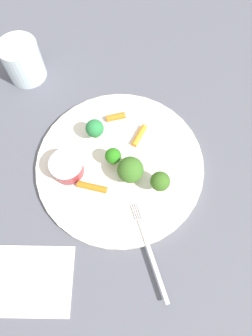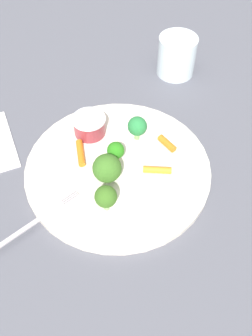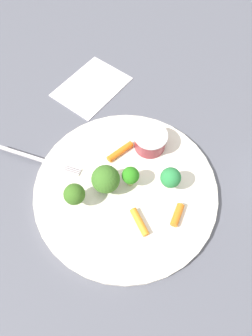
{
  "view_description": "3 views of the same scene",
  "coord_description": "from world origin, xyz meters",
  "px_view_note": "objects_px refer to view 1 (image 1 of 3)",
  "views": [
    {
      "loc": [
        -0.04,
        0.21,
        0.51
      ],
      "look_at": [
        -0.01,
        0.01,
        0.02
      ],
      "focal_mm": 31.3,
      "sensor_mm": 36.0,
      "label": 1
    },
    {
      "loc": [
        -0.38,
        0.09,
        0.5
      ],
      "look_at": [
        -0.02,
        -0.01,
        0.02
      ],
      "focal_mm": 39.92,
      "sensor_mm": 36.0,
      "label": 2
    },
    {
      "loc": [
        -0.14,
        -0.14,
        0.45
      ],
      "look_at": [
        0.02,
        0.02,
        0.03
      ],
      "focal_mm": 30.81,
      "sensor_mm": 36.0,
      "label": 3
    }
  ],
  "objects_px": {
    "sauce_cup": "(67,167)",
    "broccoli_floret_3": "(95,129)",
    "broccoli_floret_2": "(130,170)",
    "carrot_stick_2": "(116,117)",
    "carrot_stick_0": "(92,187)",
    "broccoli_floret_0": "(113,154)",
    "napkin": "(27,280)",
    "drinking_glass": "(23,61)",
    "plate": "(120,164)",
    "fork": "(149,249)",
    "carrot_stick_1": "(139,136)",
    "broccoli_floret_1": "(160,181)"
  },
  "relations": [
    {
      "from": "carrot_stick_2",
      "to": "drinking_glass",
      "type": "xyz_separation_m",
      "value": [
        0.21,
        -0.09,
        0.02
      ]
    },
    {
      "from": "carrot_stick_0",
      "to": "fork",
      "type": "relative_size",
      "value": 0.35
    },
    {
      "from": "sauce_cup",
      "to": "broccoli_floret_3",
      "type": "distance_m",
      "value": 0.09
    },
    {
      "from": "drinking_glass",
      "to": "sauce_cup",
      "type": "bearing_deg",
      "value": 122.66
    },
    {
      "from": "sauce_cup",
      "to": "broccoli_floret_2",
      "type": "height_order",
      "value": "broccoli_floret_2"
    },
    {
      "from": "sauce_cup",
      "to": "fork",
      "type": "height_order",
      "value": "sauce_cup"
    },
    {
      "from": "carrot_stick_1",
      "to": "broccoli_floret_3",
      "type": "bearing_deg",
      "value": 7.22
    },
    {
      "from": "broccoli_floret_0",
      "to": "carrot_stick_2",
      "type": "xyz_separation_m",
      "value": [
        0.01,
        -0.09,
        -0.02
      ]
    },
    {
      "from": "sauce_cup",
      "to": "broccoli_floret_3",
      "type": "bearing_deg",
      "value": -115.63
    },
    {
      "from": "broccoli_floret_0",
      "to": "carrot_stick_2",
      "type": "height_order",
      "value": "broccoli_floret_0"
    },
    {
      "from": "carrot_stick_2",
      "to": "carrot_stick_0",
      "type": "bearing_deg",
      "value": 82.61
    },
    {
      "from": "broccoli_floret_3",
      "to": "drinking_glass",
      "type": "height_order",
      "value": "drinking_glass"
    },
    {
      "from": "broccoli_floret_1",
      "to": "carrot_stick_1",
      "type": "height_order",
      "value": "broccoli_floret_1"
    },
    {
      "from": "fork",
      "to": "carrot_stick_2",
      "type": "bearing_deg",
      "value": -69.07
    },
    {
      "from": "sauce_cup",
      "to": "broccoli_floret_3",
      "type": "height_order",
      "value": "broccoli_floret_3"
    },
    {
      "from": "plate",
      "to": "broccoli_floret_3",
      "type": "xyz_separation_m",
      "value": [
        0.05,
        -0.05,
        0.04
      ]
    },
    {
      "from": "broccoli_floret_1",
      "to": "carrot_stick_2",
      "type": "distance_m",
      "value": 0.17
    },
    {
      "from": "drinking_glass",
      "to": "napkin",
      "type": "xyz_separation_m",
      "value": [
        -0.11,
        0.41,
        -0.04
      ]
    },
    {
      "from": "sauce_cup",
      "to": "broccoli_floret_0",
      "type": "xyz_separation_m",
      "value": [
        -0.08,
        -0.03,
        0.01
      ]
    },
    {
      "from": "napkin",
      "to": "broccoli_floret_3",
      "type": "bearing_deg",
      "value": -103.76
    },
    {
      "from": "plate",
      "to": "napkin",
      "type": "bearing_deg",
      "value": 61.62
    },
    {
      "from": "drinking_glass",
      "to": "carrot_stick_0",
      "type": "bearing_deg",
      "value": 127.69
    },
    {
      "from": "broccoli_floret_3",
      "to": "carrot_stick_1",
      "type": "distance_m",
      "value": 0.09
    },
    {
      "from": "broccoli_floret_0",
      "to": "fork",
      "type": "relative_size",
      "value": 0.28
    },
    {
      "from": "broccoli_floret_2",
      "to": "carrot_stick_1",
      "type": "height_order",
      "value": "broccoli_floret_2"
    },
    {
      "from": "broccoli_floret_2",
      "to": "carrot_stick_1",
      "type": "relative_size",
      "value": 1.15
    },
    {
      "from": "sauce_cup",
      "to": "drinking_glass",
      "type": "bearing_deg",
      "value": -57.34
    },
    {
      "from": "carrot_stick_1",
      "to": "fork",
      "type": "distance_m",
      "value": 0.21
    },
    {
      "from": "carrot_stick_0",
      "to": "napkin",
      "type": "distance_m",
      "value": 0.18
    },
    {
      "from": "sauce_cup",
      "to": "fork",
      "type": "bearing_deg",
      "value": 143.46
    },
    {
      "from": "carrot_stick_0",
      "to": "carrot_stick_1",
      "type": "height_order",
      "value": "same"
    },
    {
      "from": "carrot_stick_2",
      "to": "carrot_stick_1",
      "type": "bearing_deg",
      "value": 145.53
    },
    {
      "from": "carrot_stick_1",
      "to": "napkin",
      "type": "relative_size",
      "value": 0.32
    },
    {
      "from": "broccoli_floret_3",
      "to": "fork",
      "type": "height_order",
      "value": "broccoli_floret_3"
    },
    {
      "from": "broccoli_floret_0",
      "to": "broccoli_floret_1",
      "type": "xyz_separation_m",
      "value": [
        -0.09,
        0.04,
        0.0
      ]
    },
    {
      "from": "sauce_cup",
      "to": "broccoli_floret_2",
      "type": "bearing_deg",
      "value": -177.44
    },
    {
      "from": "napkin",
      "to": "drinking_glass",
      "type": "bearing_deg",
      "value": -75.13
    },
    {
      "from": "plate",
      "to": "broccoli_floret_0",
      "type": "height_order",
      "value": "broccoli_floret_0"
    },
    {
      "from": "broccoli_floret_0",
      "to": "broccoli_floret_1",
      "type": "distance_m",
      "value": 0.1
    },
    {
      "from": "carrot_stick_2",
      "to": "sauce_cup",
      "type": "bearing_deg",
      "value": 60.8
    },
    {
      "from": "plate",
      "to": "broccoli_floret_1",
      "type": "height_order",
      "value": "broccoli_floret_1"
    },
    {
      "from": "broccoli_floret_3",
      "to": "carrot_stick_2",
      "type": "distance_m",
      "value": 0.06
    },
    {
      "from": "broccoli_floret_0",
      "to": "carrot_stick_0",
      "type": "distance_m",
      "value": 0.07
    },
    {
      "from": "sauce_cup",
      "to": "carrot_stick_0",
      "type": "bearing_deg",
      "value": 151.21
    },
    {
      "from": "sauce_cup",
      "to": "napkin",
      "type": "xyz_separation_m",
      "value": [
        0.03,
        0.19,
        -0.03
      ]
    },
    {
      "from": "broccoli_floret_2",
      "to": "napkin",
      "type": "xyz_separation_m",
      "value": [
        0.14,
        0.2,
        -0.04
      ]
    },
    {
      "from": "broccoli_floret_0",
      "to": "plate",
      "type": "bearing_deg",
      "value": 160.45
    },
    {
      "from": "broccoli_floret_3",
      "to": "carrot_stick_2",
      "type": "xyz_separation_m",
      "value": [
        -0.03,
        -0.05,
        -0.02
      ]
    },
    {
      "from": "fork",
      "to": "napkin",
      "type": "distance_m",
      "value": 0.2
    },
    {
      "from": "sauce_cup",
      "to": "carrot_stick_1",
      "type": "distance_m",
      "value": 0.15
    }
  ]
}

